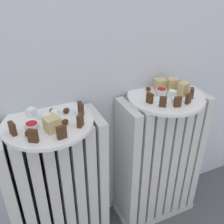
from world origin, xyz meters
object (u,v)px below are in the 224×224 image
object	(u,v)px
radiator_right	(158,161)
plate_left	(48,122)
jam_bowl_left	(32,126)
fork	(44,120)
plate_right	(166,97)
jam_bowl_right	(161,92)
radiator_left	(58,193)

from	to	relation	value
radiator_right	plate_left	xyz separation A→B (m)	(-0.44, 0.00, 0.32)
plate_left	jam_bowl_left	bearing A→B (deg)	-153.42
radiator_right	fork	size ratio (longest dim) A/B	6.33
plate_left	plate_right	bearing A→B (deg)	0.00
radiator_right	jam_bowl_right	world-z (taller)	jam_bowl_right
jam_bowl_left	jam_bowl_right	bearing A→B (deg)	4.41
jam_bowl_left	fork	size ratio (longest dim) A/B	0.44
plate_left	fork	bearing A→B (deg)	154.46
radiator_left	plate_right	distance (m)	0.54
radiator_left	fork	world-z (taller)	fork
radiator_right	fork	bearing A→B (deg)	179.42
radiator_left	plate_right	xyz separation A→B (m)	(0.44, 0.00, 0.32)
plate_right	fork	distance (m)	0.45
radiator_right	radiator_left	bearing A→B (deg)	180.00
radiator_right	plate_right	world-z (taller)	plate_right
jam_bowl_left	radiator_right	bearing A→B (deg)	2.98
plate_left	radiator_left	bearing A→B (deg)	0.00
plate_right	fork	xyz separation A→B (m)	(-0.45, 0.00, 0.01)
radiator_left	radiator_right	xyz separation A→B (m)	(0.44, 0.00, 0.00)
plate_right	jam_bowl_left	size ratio (longest dim) A/B	6.86
fork	radiator_right	bearing A→B (deg)	-0.58
jam_bowl_left	plate_left	bearing A→B (deg)	26.58
jam_bowl_left	fork	xyz separation A→B (m)	(0.04, 0.03, -0.01)
radiator_right	plate_right	distance (m)	0.32
plate_left	plate_right	world-z (taller)	same
plate_left	jam_bowl_left	world-z (taller)	jam_bowl_left
radiator_left	radiator_right	size ratio (longest dim) A/B	1.00
plate_left	jam_bowl_right	world-z (taller)	jam_bowl_right
plate_right	jam_bowl_right	bearing A→B (deg)	140.23
fork	plate_left	bearing A→B (deg)	-25.54
radiator_left	plate_left	size ratio (longest dim) A/B	2.11
plate_left	plate_right	xyz separation A→B (m)	(0.44, 0.00, 0.00)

